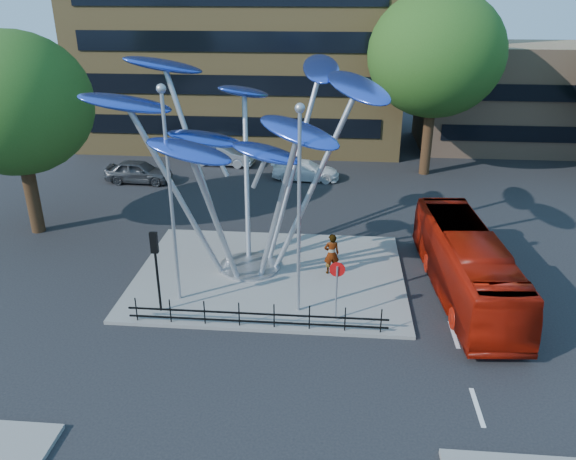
# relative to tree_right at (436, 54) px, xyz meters

# --- Properties ---
(ground) EXTENTS (120.00, 120.00, 0.00)m
(ground) POSITION_rel_tree_right_xyz_m (-8.00, -22.00, -8.04)
(ground) COLOR black
(ground) RESTS_ON ground
(traffic_island) EXTENTS (12.00, 9.00, 0.15)m
(traffic_island) POSITION_rel_tree_right_xyz_m (-9.00, -16.00, -7.96)
(traffic_island) COLOR slate
(traffic_island) RESTS_ON ground
(low_building_near) EXTENTS (15.00, 8.00, 8.00)m
(low_building_near) POSITION_rel_tree_right_xyz_m (8.00, 8.00, -4.04)
(low_building_near) COLOR #A0795E
(low_building_near) RESTS_ON ground
(tree_right) EXTENTS (8.80, 8.80, 12.11)m
(tree_right) POSITION_rel_tree_right_xyz_m (0.00, 0.00, 0.00)
(tree_right) COLOR black
(tree_right) RESTS_ON ground
(tree_left) EXTENTS (7.60, 7.60, 10.32)m
(tree_left) POSITION_rel_tree_right_xyz_m (-22.00, -12.00, -1.24)
(tree_left) COLOR black
(tree_left) RESTS_ON ground
(leaf_sculpture) EXTENTS (12.72, 9.54, 9.51)m
(leaf_sculpture) POSITION_rel_tree_right_xyz_m (-10.07, -15.32, -1.16)
(leaf_sculpture) COLOR #9EA0A5
(leaf_sculpture) RESTS_ON traffic_island
(street_lamp_left) EXTENTS (0.36, 0.36, 8.80)m
(street_lamp_left) POSITION_rel_tree_right_xyz_m (-12.50, -18.50, -2.68)
(street_lamp_left) COLOR #9EA0A5
(street_lamp_left) RESTS_ON traffic_island
(street_lamp_right) EXTENTS (0.36, 0.36, 8.30)m
(street_lamp_right) POSITION_rel_tree_right_xyz_m (-7.50, -19.00, -2.94)
(street_lamp_right) COLOR #9EA0A5
(street_lamp_right) RESTS_ON traffic_island
(traffic_light_island) EXTENTS (0.28, 0.18, 3.42)m
(traffic_light_island) POSITION_rel_tree_right_xyz_m (-13.00, -19.50, -5.42)
(traffic_light_island) COLOR black
(traffic_light_island) RESTS_ON traffic_island
(no_entry_sign_island) EXTENTS (0.60, 0.10, 2.45)m
(no_entry_sign_island) POSITION_rel_tree_right_xyz_m (-6.00, -19.48, -6.22)
(no_entry_sign_island) COLOR #9EA0A5
(no_entry_sign_island) RESTS_ON traffic_island
(pedestrian_railing_front) EXTENTS (10.00, 0.06, 1.00)m
(pedestrian_railing_front) POSITION_rel_tree_right_xyz_m (-9.00, -20.30, -7.48)
(pedestrian_railing_front) COLOR black
(pedestrian_railing_front) RESTS_ON traffic_island
(red_bus) EXTENTS (3.12, 10.30, 2.83)m
(red_bus) POSITION_rel_tree_right_xyz_m (-0.60, -16.80, -6.62)
(red_bus) COLOR #931306
(red_bus) RESTS_ON ground
(pedestrian) EXTENTS (0.79, 0.60, 1.92)m
(pedestrian) POSITION_rel_tree_right_xyz_m (-6.24, -15.71, -6.92)
(pedestrian) COLOR gray
(pedestrian) RESTS_ON traffic_island
(parked_car_left) EXTENTS (4.49, 1.97, 1.50)m
(parked_car_left) POSITION_rel_tree_right_xyz_m (-19.25, -3.61, -7.29)
(parked_car_left) COLOR #3D3F44
(parked_car_left) RESTS_ON ground
(parked_car_mid) EXTENTS (4.79, 2.17, 1.53)m
(parked_car_mid) POSITION_rel_tree_right_xyz_m (-14.43, 0.80, -7.27)
(parked_car_mid) COLOR #AEB0B6
(parked_car_mid) RESTS_ON ground
(parked_car_right) EXTENTS (4.57, 1.95, 1.31)m
(parked_car_right) POSITION_rel_tree_right_xyz_m (-8.20, -2.05, -7.38)
(parked_car_right) COLOR white
(parked_car_right) RESTS_ON ground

